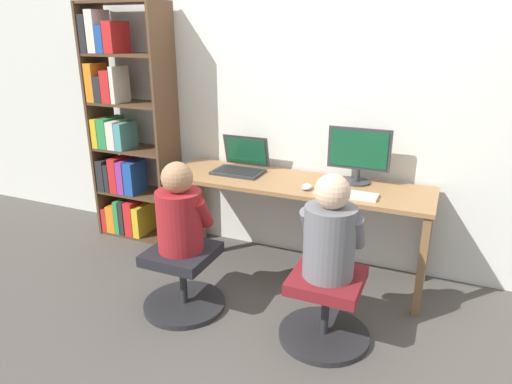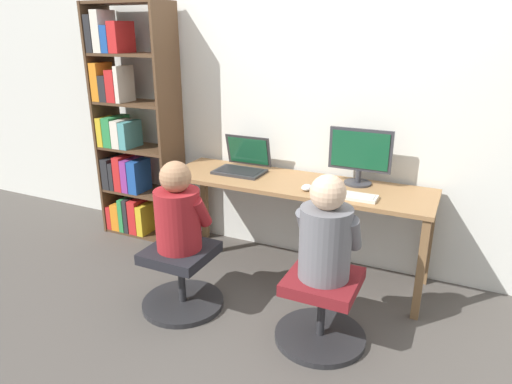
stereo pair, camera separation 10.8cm
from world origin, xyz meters
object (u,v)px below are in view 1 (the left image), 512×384
(desktop_monitor, at_px, (359,155))
(person_at_laptop, at_px, (180,213))
(office_chair_left, at_px, (325,307))
(office_chair_right, at_px, (183,278))
(person_at_monitor, at_px, (330,233))
(bookshelf, at_px, (123,136))
(keyboard, at_px, (346,194))
(laptop, at_px, (241,165))

(desktop_monitor, bearing_deg, person_at_laptop, -135.59)
(office_chair_left, xyz_separation_m, office_chair_right, (-0.95, -0.05, 0.00))
(person_at_monitor, xyz_separation_m, bookshelf, (-2.03, 0.78, 0.22))
(keyboard, distance_m, office_chair_right, 1.22)
(office_chair_right, xyz_separation_m, person_at_laptop, (-0.00, 0.00, 0.47))
(keyboard, height_order, bookshelf, bookshelf)
(desktop_monitor, height_order, laptop, desktop_monitor)
(keyboard, height_order, office_chair_left, keyboard)
(office_chair_left, bearing_deg, office_chair_right, -176.85)
(laptop, xyz_separation_m, keyboard, (0.88, -0.22, -0.04))
(laptop, xyz_separation_m, bookshelf, (-1.11, -0.00, 0.13))
(desktop_monitor, bearing_deg, bookshelf, -177.90)
(person_at_laptop, bearing_deg, bookshelf, 142.29)
(keyboard, relative_size, office_chair_right, 0.75)
(desktop_monitor, xyz_separation_m, person_at_monitor, (0.03, -0.85, -0.24))
(office_chair_right, distance_m, person_at_monitor, 1.07)
(office_chair_right, height_order, person_at_laptop, person_at_laptop)
(person_at_monitor, bearing_deg, keyboard, 94.11)
(keyboard, relative_size, person_at_laptop, 0.71)
(office_chair_right, bearing_deg, person_at_monitor, 3.39)
(keyboard, xyz_separation_m, office_chair_left, (0.04, -0.56, -0.52))
(desktop_monitor, bearing_deg, keyboard, -92.10)
(laptop, xyz_separation_m, office_chair_right, (-0.04, -0.84, -0.57))
(laptop, height_order, keyboard, laptop)
(office_chair_left, distance_m, bookshelf, 2.28)
(laptop, distance_m, office_chair_left, 1.33)
(desktop_monitor, bearing_deg, person_at_monitor, -88.03)
(keyboard, xyz_separation_m, person_at_monitor, (0.04, -0.56, -0.04))
(laptop, height_order, office_chair_right, laptop)
(desktop_monitor, relative_size, office_chair_left, 0.81)
(office_chair_left, relative_size, bookshelf, 0.28)
(office_chair_right, xyz_separation_m, person_at_monitor, (0.95, 0.06, 0.48))
(laptop, distance_m, keyboard, 0.90)
(laptop, relative_size, person_at_monitor, 0.62)
(office_chair_left, xyz_separation_m, bookshelf, (-2.03, 0.78, 0.70))
(laptop, bearing_deg, bookshelf, -179.99)
(keyboard, bearing_deg, laptop, 165.86)
(person_at_laptop, bearing_deg, person_at_monitor, 3.17)
(person_at_monitor, bearing_deg, desktop_monitor, 91.97)
(office_chair_left, height_order, person_at_laptop, person_at_laptop)
(office_chair_left, relative_size, person_at_laptop, 0.94)
(office_chair_left, xyz_separation_m, person_at_laptop, (-0.95, -0.05, 0.47))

